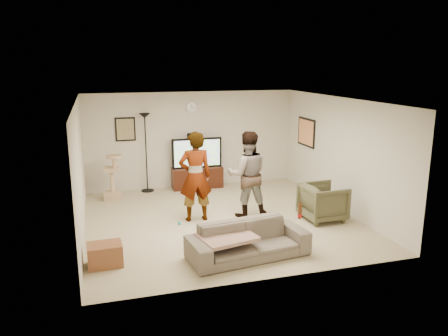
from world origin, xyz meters
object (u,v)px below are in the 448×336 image
object	(u,v)px
person_left	(195,177)
floor_lamp	(146,153)
person_right	(247,174)
armchair	(323,202)
tv	(197,153)
cat_tree	(112,177)
tv_stand	(197,178)
beer_bottle	(300,212)
side_table	(105,255)
sofa	(248,241)

from	to	relation	value
person_left	floor_lamp	bearing A→B (deg)	-73.26
person_right	armchair	world-z (taller)	person_right
tv	floor_lamp	distance (m)	1.31
cat_tree	person_right	bearing A→B (deg)	-36.36
tv_stand	person_left	size ratio (longest dim) A/B	0.70
beer_bottle	side_table	xyz separation A→B (m)	(-3.29, 0.36, -0.54)
cat_tree	beer_bottle	size ratio (longest dim) A/B	4.42
tv	sofa	size ratio (longest dim) A/B	0.64
person_right	beer_bottle	world-z (taller)	person_right
cat_tree	person_right	distance (m)	3.40
person_right	side_table	bearing A→B (deg)	36.24
tv	sofa	bearing A→B (deg)	-91.69
tv_stand	armchair	bearing A→B (deg)	-57.46
floor_lamp	sofa	size ratio (longest dim) A/B	0.98
tv_stand	side_table	size ratio (longest dim) A/B	2.39
floor_lamp	beer_bottle	size ratio (longest dim) A/B	8.02
sofa	person_right	bearing A→B (deg)	64.25
tv_stand	side_table	bearing A→B (deg)	-121.34
sofa	floor_lamp	bearing A→B (deg)	97.55
tv	armchair	distance (m)	3.74
side_table	tv_stand	bearing A→B (deg)	58.66
cat_tree	beer_bottle	bearing A→B (deg)	-52.88
tv	person_left	xyz separation A→B (m)	(-0.58, -2.39, 0.00)
beer_bottle	tv	bearing A→B (deg)	100.40
floor_lamp	person_right	size ratio (longest dim) A/B	1.09
tv_stand	beer_bottle	distance (m)	4.52
person_right	side_table	world-z (taller)	person_right
floor_lamp	side_table	bearing A→B (deg)	-105.91
side_table	person_left	bearing A→B (deg)	41.45
tv	cat_tree	xyz separation A→B (m)	(-2.19, -0.45, -0.39)
armchair	sofa	bearing A→B (deg)	119.28
tv	armchair	size ratio (longest dim) A/B	1.56
person_right	armchair	xyz separation A→B (m)	(1.46, -0.66, -0.54)
person_left	armchair	world-z (taller)	person_left
cat_tree	person_right	size ratio (longest dim) A/B	0.60
person_left	sofa	size ratio (longest dim) A/B	0.92
side_table	beer_bottle	bearing A→B (deg)	-6.22
sofa	armchair	size ratio (longest dim) A/B	2.43
tv_stand	cat_tree	world-z (taller)	cat_tree
cat_tree	armchair	size ratio (longest dim) A/B	1.31
tv	person_right	bearing A→B (deg)	-77.82
side_table	tv	bearing A→B (deg)	58.66
tv_stand	cat_tree	distance (m)	2.26
tv_stand	floor_lamp	distance (m)	1.49
person_left	sofa	bearing A→B (deg)	102.56
tv_stand	person_left	bearing A→B (deg)	-103.62
beer_bottle	side_table	world-z (taller)	beer_bottle
armchair	person_right	bearing A→B (deg)	63.27
floor_lamp	side_table	world-z (taller)	floor_lamp
cat_tree	person_left	distance (m)	2.55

